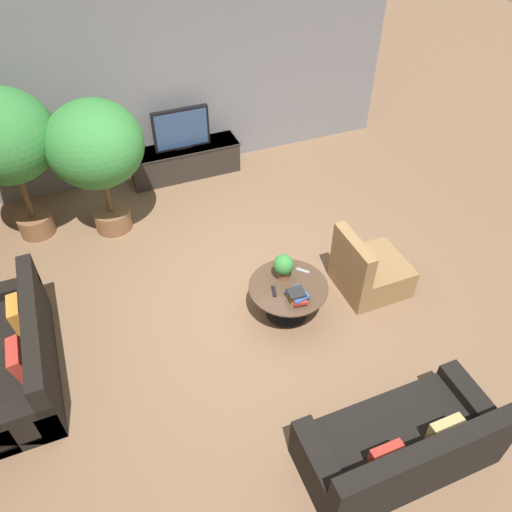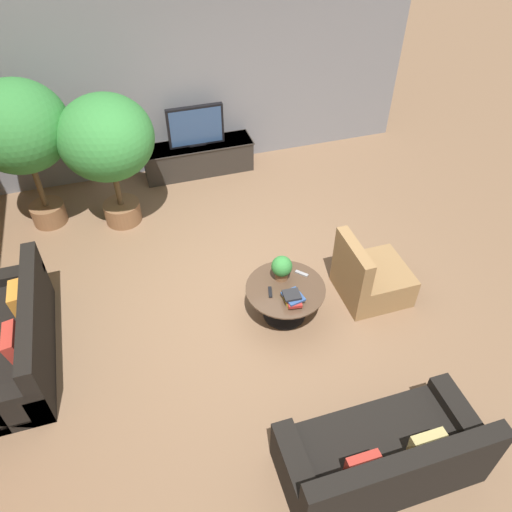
{
  "view_description": "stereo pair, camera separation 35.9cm",
  "coord_description": "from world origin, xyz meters",
  "px_view_note": "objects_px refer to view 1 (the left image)",
  "views": [
    {
      "loc": [
        -1.45,
        -4.01,
        4.6
      ],
      "look_at": [
        0.2,
        0.08,
        0.55
      ],
      "focal_mm": 35.0,
      "sensor_mm": 36.0,
      "label": 1
    },
    {
      "loc": [
        -1.11,
        -4.13,
        4.6
      ],
      "look_at": [
        0.2,
        0.08,
        0.55
      ],
      "focal_mm": 35.0,
      "sensor_mm": 36.0,
      "label": 2
    }
  ],
  "objects_px": {
    "armchair_wicker": "(369,272)",
    "couch_by_wall": "(15,357)",
    "potted_plant_tabletop": "(284,266)",
    "couch_near_entry": "(401,446)",
    "potted_palm_tall": "(4,140)",
    "coffee_table": "(288,294)",
    "television": "(181,129)",
    "potted_palm_corner": "(96,148)",
    "media_console": "(185,160)"
  },
  "relations": [
    {
      "from": "media_console",
      "to": "coffee_table",
      "type": "height_order",
      "value": "media_console"
    },
    {
      "from": "television",
      "to": "potted_palm_corner",
      "type": "distance_m",
      "value": 1.71
    },
    {
      "from": "potted_plant_tabletop",
      "to": "coffee_table",
      "type": "bearing_deg",
      "value": -91.42
    },
    {
      "from": "couch_near_entry",
      "to": "potted_palm_tall",
      "type": "bearing_deg",
      "value": -59.1
    },
    {
      "from": "couch_by_wall",
      "to": "couch_near_entry",
      "type": "bearing_deg",
      "value": 53.88
    },
    {
      "from": "television",
      "to": "couch_near_entry",
      "type": "bearing_deg",
      "value": -84.96
    },
    {
      "from": "potted_palm_corner",
      "to": "armchair_wicker",
      "type": "bearing_deg",
      "value": -41.28
    },
    {
      "from": "media_console",
      "to": "television",
      "type": "xyz_separation_m",
      "value": [
        -0.0,
        -0.0,
        0.56
      ]
    },
    {
      "from": "coffee_table",
      "to": "couch_near_entry",
      "type": "height_order",
      "value": "couch_near_entry"
    },
    {
      "from": "couch_by_wall",
      "to": "potted_palm_tall",
      "type": "xyz_separation_m",
      "value": [
        0.35,
        2.44,
        1.2
      ]
    },
    {
      "from": "couch_by_wall",
      "to": "couch_near_entry",
      "type": "relative_size",
      "value": 1.05
    },
    {
      "from": "television",
      "to": "potted_plant_tabletop",
      "type": "xyz_separation_m",
      "value": [
        0.3,
        -3.21,
        -0.19
      ]
    },
    {
      "from": "couch_near_entry",
      "to": "potted_palm_tall",
      "type": "height_order",
      "value": "potted_palm_tall"
    },
    {
      "from": "armchair_wicker",
      "to": "potted_plant_tabletop",
      "type": "bearing_deg",
      "value": 82.33
    },
    {
      "from": "coffee_table",
      "to": "potted_palm_corner",
      "type": "xyz_separation_m",
      "value": [
        -1.64,
        2.43,
        0.99
      ]
    },
    {
      "from": "armchair_wicker",
      "to": "potted_palm_corner",
      "type": "xyz_separation_m",
      "value": [
        -2.75,
        2.42,
        1.03
      ]
    },
    {
      "from": "couch_near_entry",
      "to": "armchair_wicker",
      "type": "relative_size",
      "value": 2.08
    },
    {
      "from": "couch_by_wall",
      "to": "potted_palm_tall",
      "type": "relative_size",
      "value": 0.89
    },
    {
      "from": "television",
      "to": "coffee_table",
      "type": "relative_size",
      "value": 0.96
    },
    {
      "from": "couch_near_entry",
      "to": "couch_by_wall",
      "type": "bearing_deg",
      "value": -36.12
    },
    {
      "from": "television",
      "to": "couch_by_wall",
      "type": "height_order",
      "value": "television"
    },
    {
      "from": "television",
      "to": "couch_by_wall",
      "type": "distance_m",
      "value": 4.16
    },
    {
      "from": "coffee_table",
      "to": "couch_near_entry",
      "type": "relative_size",
      "value": 0.52
    },
    {
      "from": "potted_palm_tall",
      "to": "potted_palm_corner",
      "type": "xyz_separation_m",
      "value": [
        1.03,
        -0.28,
        -0.18
      ]
    },
    {
      "from": "television",
      "to": "potted_palm_corner",
      "type": "bearing_deg",
      "value": -144.86
    },
    {
      "from": "media_console",
      "to": "potted_palm_corner",
      "type": "xyz_separation_m",
      "value": [
        -1.34,
        -0.95,
        1.04
      ]
    },
    {
      "from": "couch_by_wall",
      "to": "potted_plant_tabletop",
      "type": "height_order",
      "value": "couch_by_wall"
    },
    {
      "from": "media_console",
      "to": "armchair_wicker",
      "type": "relative_size",
      "value": 2.08
    },
    {
      "from": "television",
      "to": "couch_near_entry",
      "type": "relative_size",
      "value": 0.5
    },
    {
      "from": "potted_palm_tall",
      "to": "armchair_wicker",
      "type": "bearing_deg",
      "value": -35.49
    },
    {
      "from": "coffee_table",
      "to": "couch_near_entry",
      "type": "bearing_deg",
      "value": -84.97
    },
    {
      "from": "media_console",
      "to": "armchair_wicker",
      "type": "xyz_separation_m",
      "value": [
        1.41,
        -3.36,
        0.01
      ]
    },
    {
      "from": "potted_plant_tabletop",
      "to": "couch_near_entry",
      "type": "bearing_deg",
      "value": -85.43
    },
    {
      "from": "couch_near_entry",
      "to": "potted_plant_tabletop",
      "type": "xyz_separation_m",
      "value": [
        -0.18,
        2.23,
        0.35
      ]
    },
    {
      "from": "media_console",
      "to": "armchair_wicker",
      "type": "height_order",
      "value": "armchair_wicker"
    },
    {
      "from": "potted_palm_tall",
      "to": "potted_plant_tabletop",
      "type": "xyz_separation_m",
      "value": [
        2.68,
        -2.55,
        -0.85
      ]
    },
    {
      "from": "media_console",
      "to": "couch_near_entry",
      "type": "distance_m",
      "value": 5.46
    },
    {
      "from": "armchair_wicker",
      "to": "couch_by_wall",
      "type": "bearing_deg",
      "value": 86.38
    },
    {
      "from": "television",
      "to": "potted_palm_tall",
      "type": "height_order",
      "value": "potted_palm_tall"
    },
    {
      "from": "potted_palm_corner",
      "to": "potted_palm_tall",
      "type": "bearing_deg",
      "value": 164.65
    },
    {
      "from": "potted_plant_tabletop",
      "to": "television",
      "type": "bearing_deg",
      "value": 95.37
    },
    {
      "from": "media_console",
      "to": "couch_by_wall",
      "type": "distance_m",
      "value": 4.13
    },
    {
      "from": "armchair_wicker",
      "to": "couch_near_entry",
      "type": "bearing_deg",
      "value": 155.93
    },
    {
      "from": "coffee_table",
      "to": "potted_plant_tabletop",
      "type": "bearing_deg",
      "value": 88.58
    },
    {
      "from": "potted_plant_tabletop",
      "to": "media_console",
      "type": "bearing_deg",
      "value": 95.36
    },
    {
      "from": "coffee_table",
      "to": "potted_palm_tall",
      "type": "height_order",
      "value": "potted_palm_tall"
    },
    {
      "from": "couch_near_entry",
      "to": "potted_plant_tabletop",
      "type": "bearing_deg",
      "value": -85.43
    },
    {
      "from": "couch_by_wall",
      "to": "armchair_wicker",
      "type": "height_order",
      "value": "armchair_wicker"
    },
    {
      "from": "media_console",
      "to": "couch_near_entry",
      "type": "relative_size",
      "value": 1.0
    },
    {
      "from": "armchair_wicker",
      "to": "potted_palm_tall",
      "type": "bearing_deg",
      "value": 54.51
    }
  ]
}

